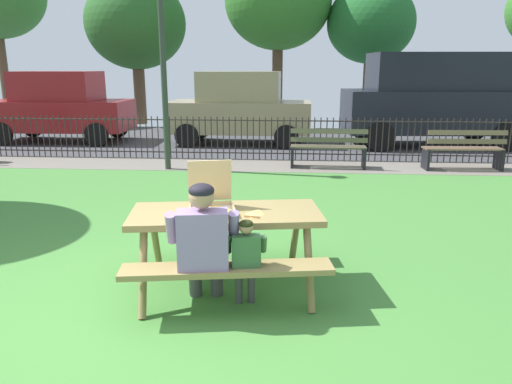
{
  "coord_description": "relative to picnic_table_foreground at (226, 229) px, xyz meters",
  "views": [
    {
      "loc": [
        1.37,
        -3.59,
        2.1
      ],
      "look_at": [
        0.99,
        1.57,
        0.75
      ],
      "focal_mm": 33.67,
      "sensor_mm": 36.0,
      "label": 1
    }
  ],
  "objects": [
    {
      "name": "picnic_table_foreground",
      "position": [
        0.0,
        0.0,
        0.0
      ],
      "size": [
        2.0,
        1.73,
        0.79
      ],
      "color": "olive",
      "rests_on": "ground"
    },
    {
      "name": "street_asphalt",
      "position": [
        -0.76,
        9.73,
        -0.6
      ],
      "size": [
        28.0,
        6.05,
        0.01
      ],
      "primitive_type": "cube",
      "color": "#424247"
    },
    {
      "name": "adult_at_table",
      "position": [
        -0.12,
        -0.52,
        0.06
      ],
      "size": [
        0.63,
        0.63,
        1.19
      ],
      "color": "#454545",
      "rests_on": "ground"
    },
    {
      "name": "park_bench_right",
      "position": [
        4.2,
        5.86,
        -0.18
      ],
      "size": [
        1.61,
        0.52,
        0.85
      ],
      "color": "brown",
      "rests_on": "ground"
    },
    {
      "name": "iron_fence_streetside",
      "position": [
        -0.76,
        6.7,
        -0.09
      ],
      "size": [
        18.52,
        0.03,
        0.99
      ],
      "color": "#2D2823",
      "rests_on": "ground"
    },
    {
      "name": "far_tree_midright",
      "position": [
        3.31,
        13.64,
        2.96
      ],
      "size": [
        3.06,
        3.06,
        4.96
      ],
      "color": "brown",
      "rests_on": "ground"
    },
    {
      "name": "far_tree_center",
      "position": [
        0.06,
        13.64,
        3.74
      ],
      "size": [
        3.76,
        3.76,
        6.05
      ],
      "color": "brown",
      "rests_on": "ground"
    },
    {
      "name": "parked_car_left",
      "position": [
        -0.83,
        9.06,
        0.41
      ],
      "size": [
        3.93,
        1.89,
        1.98
      ],
      "color": "#958761",
      "rests_on": "ground"
    },
    {
      "name": "parked_car_far_left",
      "position": [
        -5.99,
        9.06,
        0.41
      ],
      "size": [
        3.94,
        1.91,
        1.98
      ],
      "color": "maroon",
      "rests_on": "ground"
    },
    {
      "name": "pizza_box_open",
      "position": [
        -0.13,
        -0.01,
        0.26
      ],
      "size": [
        0.52,
        0.56,
        0.47
      ],
      "color": "tan",
      "rests_on": "picnic_table_foreground"
    },
    {
      "name": "lamp_post_walkway",
      "position": [
        -1.99,
        5.48,
        2.05
      ],
      "size": [
        0.28,
        0.28,
        4.37
      ],
      "color": "#2D382D",
      "rests_on": "ground"
    },
    {
      "name": "child_at_table",
      "position": [
        0.24,
        -0.5,
        -0.07
      ],
      "size": [
        0.37,
        0.36,
        0.87
      ],
      "color": "#424242",
      "rests_on": "ground"
    },
    {
      "name": "pizza_slice_on_table",
      "position": [
        0.28,
        -0.08,
        0.18
      ],
      "size": [
        0.17,
        0.27,
        0.02
      ],
      "color": "#EFCB5E",
      "rests_on": "picnic_table_foreground"
    },
    {
      "name": "ground",
      "position": [
        -0.76,
        0.98,
        -0.61
      ],
      "size": [
        28.0,
        11.44,
        0.02
      ],
      "primitive_type": "cube",
      "color": "#458138"
    },
    {
      "name": "far_tree_midleft",
      "position": [
        -5.1,
        13.64,
        3.0
      ],
      "size": [
        3.61,
        3.61,
        5.25
      ],
      "color": "brown",
      "rests_on": "ground"
    },
    {
      "name": "park_bench_center",
      "position": [
        1.4,
        5.86,
        -0.18
      ],
      "size": [
        1.61,
        0.51,
        0.85
      ],
      "color": "brown",
      "rests_on": "ground"
    },
    {
      "name": "parked_car_center",
      "position": [
        4.4,
        9.06,
        0.71
      ],
      "size": [
        4.81,
        2.3,
        2.46
      ],
      "color": "black",
      "rests_on": "ground"
    },
    {
      "name": "cobblestone_walkway",
      "position": [
        -0.76,
        6.0,
        -0.6
      ],
      "size": [
        28.0,
        1.4,
        0.01
      ],
      "primitive_type": "cube",
      "color": "slate"
    }
  ]
}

